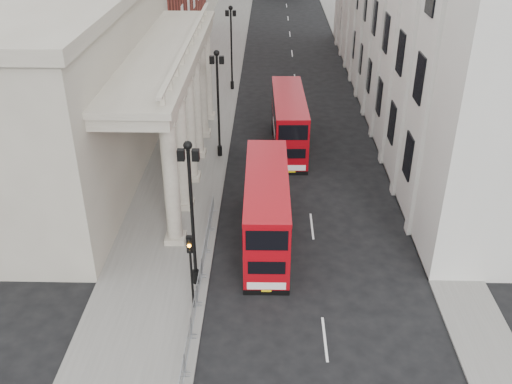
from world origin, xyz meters
The scene contains 15 objects.
ground centered at (0.00, 0.00, 0.00)m, with size 260.00×260.00×0.00m, color black.
sidewalk_west centered at (-3.00, 30.00, 0.06)m, with size 6.00×140.00×0.12m, color slate.
sidewalk_east centered at (13.50, 30.00, 0.06)m, with size 3.00×140.00×0.12m, color slate.
kerb centered at (-0.05, 30.00, 0.07)m, with size 0.20×140.00×0.14m, color slate.
portico_building centered at (-10.50, 18.00, 6.00)m, with size 9.00×28.00×12.00m, color gray.
lamp_post_south centered at (-0.60, 4.00, 4.91)m, with size 1.05×0.44×8.32m.
lamp_post_mid centered at (-0.60, 20.00, 4.91)m, with size 1.05×0.44×8.32m.
lamp_post_north centered at (-0.60, 36.00, 4.91)m, with size 1.05×0.44×8.32m.
traffic_light centered at (-0.50, 1.98, 3.11)m, with size 0.28×0.33×4.30m.
crowd_barriers centered at (-0.35, 2.23, 0.67)m, with size 0.50×18.75×1.10m.
bus_near centered at (3.14, 8.23, 2.30)m, with size 2.57×10.23×4.41m.
bus_far centered at (4.79, 21.95, 2.27)m, with size 2.73×10.13×4.34m.
pedestrian_a centered at (-4.28, 17.64, 0.95)m, with size 0.60×0.40×1.66m, color black.
pedestrian_b centered at (-3.08, 16.31, 1.04)m, with size 0.89×0.69×1.83m, color black.
pedestrian_c centered at (-3.34, 16.81, 0.98)m, with size 0.84×0.54×1.71m, color black.
Camera 1 is at (3.21, -20.41, 19.31)m, focal length 40.00 mm.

